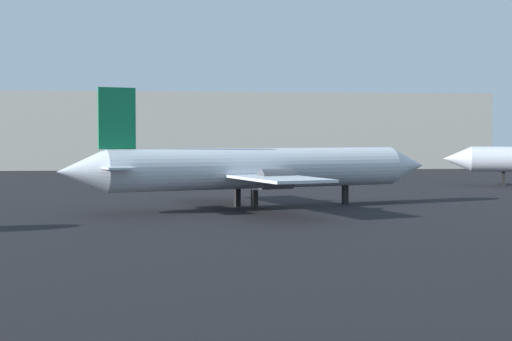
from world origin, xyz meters
TOP-DOWN VIEW (x-y plane):
  - airplane_distant at (7.77, 50.80)m, footprint 31.65×21.69m
  - terminal_building at (10.10, 129.05)m, footprint 95.47×19.09m

SIDE VIEW (x-z plane):
  - airplane_distant at x=7.77m, z-range -1.50..7.93m
  - terminal_building at x=10.10m, z-range 0.00..13.65m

